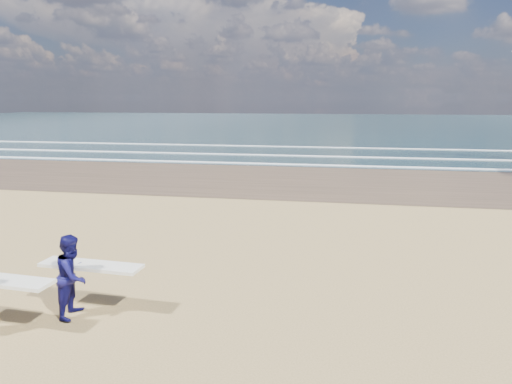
# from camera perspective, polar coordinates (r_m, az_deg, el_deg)

# --- Properties ---
(ocean) EXTENTS (220.00, 100.00, 0.02)m
(ocean) POSITION_cam_1_polar(r_m,az_deg,el_deg) (80.45, 20.13, 7.87)
(ocean) COLOR #183035
(ocean) RESTS_ON ground
(surfer_far) EXTENTS (2.23, 1.11, 1.71)m
(surfer_far) POSITION_cam_1_polar(r_m,az_deg,el_deg) (10.11, -21.73, -9.56)
(surfer_far) COLOR #0F0D4B
(surfer_far) RESTS_ON ground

